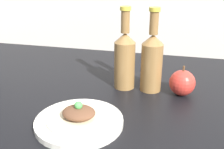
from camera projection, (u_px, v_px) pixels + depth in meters
ground_plane at (113, 108)px, 80.03cm from camera, size 180.00×110.00×4.00cm
plate at (79, 121)px, 67.42cm from camera, size 22.80×22.80×1.87cm
plated_food at (79, 115)px, 66.72cm from camera, size 16.74×16.74×5.01cm
cider_bottle_left at (125, 58)px, 85.77cm from camera, size 6.92×6.92×26.92cm
cider_bottle_right at (152, 60)px, 83.73cm from camera, size 6.92×6.92×26.92cm
apple at (182, 83)px, 82.51cm from camera, size 8.16×8.16×9.73cm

